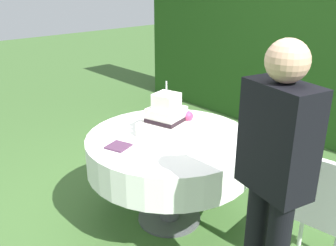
{
  "coord_description": "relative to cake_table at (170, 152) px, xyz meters",
  "views": [
    {
      "loc": [
        1.89,
        -1.71,
        1.85
      ],
      "look_at": [
        -0.02,
        0.0,
        0.83
      ],
      "focal_mm": 39.99,
      "sensor_mm": 36.0,
      "label": 1
    }
  ],
  "objects": [
    {
      "name": "ground_plane",
      "position": [
        0.0,
        0.0,
        -0.6
      ],
      "size": [
        20.0,
        20.0,
        0.0
      ],
      "primitive_type": "plane",
      "color": "#3D602D"
    },
    {
      "name": "cake_table",
      "position": [
        0.0,
        0.0,
        0.0
      ],
      "size": [
        1.25,
        1.25,
        0.73
      ],
      "color": "#4C4C51",
      "rests_on": "ground_plane"
    },
    {
      "name": "wedding_cake",
      "position": [
        -0.04,
        0.01,
        0.25
      ],
      "size": [
        0.4,
        0.4,
        0.41
      ],
      "color": "white",
      "rests_on": "cake_table"
    },
    {
      "name": "serving_plate_near",
      "position": [
        0.05,
        0.33,
        0.14
      ],
      "size": [
        0.13,
        0.13,
        0.01
      ],
      "primitive_type": "cylinder",
      "color": "white",
      "rests_on": "cake_table"
    },
    {
      "name": "serving_plate_far",
      "position": [
        0.06,
        -0.31,
        0.14
      ],
      "size": [
        0.12,
        0.12,
        0.01
      ],
      "primitive_type": "cylinder",
      "color": "white",
      "rests_on": "cake_table"
    },
    {
      "name": "napkin_stack",
      "position": [
        -0.1,
        -0.39,
        0.14
      ],
      "size": [
        0.19,
        0.19,
        0.01
      ],
      "primitive_type": "cube",
      "rotation": [
        0.0,
        0.0,
        0.33
      ],
      "color": "#4C2D47",
      "rests_on": "cake_table"
    },
    {
      "name": "garden_chair",
      "position": [
        1.06,
        0.27,
        -0.06
      ],
      "size": [
        0.44,
        0.44,
        0.89
      ],
      "color": "white",
      "rests_on": "ground_plane"
    },
    {
      "name": "standing_person",
      "position": [
        1.04,
        -0.24,
        0.33
      ],
      "size": [
        0.4,
        0.28,
        1.6
      ],
      "color": "black",
      "rests_on": "ground_plane"
    }
  ]
}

